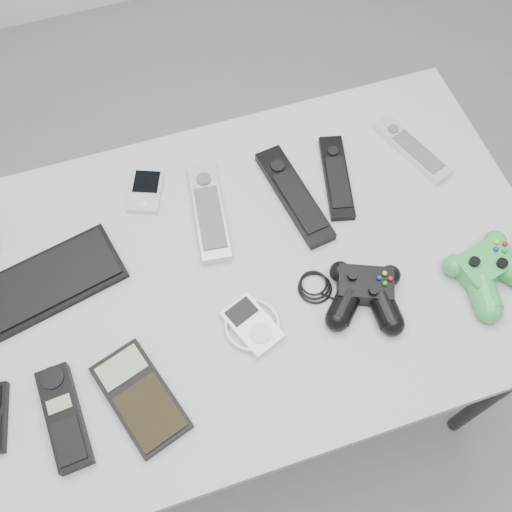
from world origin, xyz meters
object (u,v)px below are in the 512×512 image
object	(u,v)px
remote_black_a	(294,195)
remote_black_b	(337,177)
desk	(253,282)
remote_silver_a	(209,210)
calculator	(140,397)
remote_silver_b	(412,148)
controller_black	(365,292)
pda	(145,191)
cordless_handset	(64,417)
mp3_player	(252,325)
controller_green	(491,270)
pda_keyboard	(41,286)

from	to	relation	value
remote_black_a	remote_black_b	xyz separation A→B (m)	(0.10, 0.02, -0.00)
desk	remote_silver_a	distance (m)	0.16
calculator	remote_silver_b	bearing A→B (deg)	8.99
remote_black_a	controller_black	xyz separation A→B (m)	(0.05, -0.24, 0.01)
remote_black_a	desk	bearing A→B (deg)	-144.21
remote_silver_a	controller_black	distance (m)	0.34
pda	remote_silver_b	distance (m)	0.55
cordless_handset	calculator	size ratio (longest dim) A/B	0.94
mp3_player	controller_green	bearing A→B (deg)	-26.73
cordless_handset	mp3_player	bearing A→B (deg)	5.41
remote_silver_b	calculator	size ratio (longest dim) A/B	1.03
pda	cordless_handset	distance (m)	0.45
calculator	controller_green	xyz separation A→B (m)	(0.66, 0.02, 0.02)
controller_black	controller_green	distance (m)	0.23
mp3_player	controller_black	xyz separation A→B (m)	(0.21, -0.01, 0.01)
remote_black_a	remote_black_b	size ratio (longest dim) A/B	1.21
remote_silver_b	mp3_player	world-z (taller)	same
desk	controller_black	bearing A→B (deg)	-35.23
desk	mp3_player	xyz separation A→B (m)	(-0.04, -0.11, 0.07)
pda	calculator	distance (m)	0.41
remote_black_b	mp3_player	xyz separation A→B (m)	(-0.26, -0.25, 0.00)
remote_silver_a	mp3_player	xyz separation A→B (m)	(0.01, -0.25, -0.00)
remote_black_b	remote_silver_a	bearing A→B (deg)	-166.85
mp3_player	remote_black_b	bearing A→B (deg)	22.27
pda_keyboard	pda	size ratio (longest dim) A/B	3.08
pda_keyboard	controller_green	xyz separation A→B (m)	(0.78, -0.23, 0.02)
remote_silver_b	pda_keyboard	bearing A→B (deg)	165.84
remote_black_a	calculator	size ratio (longest dim) A/B	1.29
remote_black_b	calculator	size ratio (longest dim) A/B	1.07
remote_black_a	controller_green	bearing A→B (deg)	-52.50
pda_keyboard	remote_silver_a	xyz separation A→B (m)	(0.33, 0.06, 0.00)
remote_silver_a	mp3_player	world-z (taller)	remote_silver_a
remote_black_a	cordless_handset	size ratio (longest dim) A/B	1.37
desk	controller_green	distance (m)	0.44
remote_black_b	remote_silver_b	world-z (taller)	same
desk	pda	bearing A→B (deg)	124.12
pda_keyboard	remote_silver_b	xyz separation A→B (m)	(0.77, 0.07, 0.00)
remote_black_b	calculator	distance (m)	0.57
remote_black_a	mp3_player	world-z (taller)	remote_black_a
desk	remote_silver_a	world-z (taller)	remote_silver_a
remote_silver_a	calculator	bearing A→B (deg)	-115.96
remote_black_a	controller_green	distance (m)	0.39
remote_silver_a	controller_green	bearing A→B (deg)	-25.17
controller_black	cordless_handset	bearing A→B (deg)	-151.86
remote_silver_b	controller_black	world-z (taller)	controller_black
remote_silver_b	remote_black_b	bearing A→B (deg)	166.29
controller_black	remote_black_a	bearing A→B (deg)	124.04
desk	remote_silver_b	xyz separation A→B (m)	(0.39, 0.15, 0.07)
remote_silver_b	controller_black	size ratio (longest dim) A/B	0.80
remote_silver_b	calculator	distance (m)	0.72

